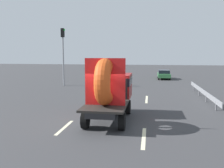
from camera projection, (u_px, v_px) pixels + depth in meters
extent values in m
plane|color=#38383A|center=(101.00, 122.00, 12.27)|extent=(120.00, 120.00, 0.00)
cylinder|color=black|center=(99.00, 106.00, 14.21)|extent=(0.28, 0.81, 0.81)
cylinder|color=black|center=(128.00, 107.00, 13.95)|extent=(0.28, 0.81, 0.81)
cylinder|color=black|center=(85.00, 120.00, 11.26)|extent=(0.28, 0.81, 0.81)
cylinder|color=black|center=(122.00, 121.00, 11.01)|extent=(0.28, 0.81, 0.81)
cube|color=black|center=(109.00, 105.00, 12.61)|extent=(1.30, 4.85, 0.25)
cube|color=maroon|center=(113.00, 86.00, 13.93)|extent=(2.00, 1.95, 1.35)
cube|color=black|center=(113.00, 81.00, 13.84)|extent=(2.02, 1.85, 0.44)
cube|color=black|center=(106.00, 105.00, 11.63)|extent=(2.00, 2.90, 0.10)
cube|color=black|center=(110.00, 89.00, 12.92)|extent=(1.80, 0.08, 1.10)
torus|color=#D84C19|center=(105.00, 82.00, 11.34)|extent=(0.74, 2.19, 2.19)
cube|color=red|center=(105.00, 82.00, 11.34)|extent=(1.90, 0.03, 2.19)
cylinder|color=black|center=(102.00, 76.00, 33.74)|extent=(0.21, 0.61, 0.61)
cylinder|color=black|center=(113.00, 76.00, 33.52)|extent=(0.21, 0.61, 0.61)
cylinder|color=black|center=(98.00, 78.00, 31.22)|extent=(0.21, 0.61, 0.61)
cylinder|color=black|center=(110.00, 78.00, 31.00)|extent=(0.21, 0.61, 0.61)
cube|color=#33723F|center=(106.00, 75.00, 32.34)|extent=(1.72, 4.02, 0.53)
cube|color=black|center=(106.00, 71.00, 32.18)|extent=(1.55, 2.25, 0.48)
cylinder|color=gray|center=(63.00, 62.00, 25.79)|extent=(0.16, 0.16, 5.09)
cube|color=black|center=(63.00, 33.00, 25.41)|extent=(0.30, 0.36, 0.90)
sphere|color=#19D833|center=(64.00, 30.00, 25.34)|extent=(0.20, 0.20, 0.20)
cube|color=gray|center=(203.00, 91.00, 18.61)|extent=(0.06, 10.41, 0.32)
cylinder|color=slate|center=(216.00, 106.00, 14.82)|extent=(0.10, 0.10, 0.55)
cylinder|color=slate|center=(206.00, 98.00, 17.37)|extent=(0.10, 0.10, 0.55)
cylinder|color=slate|center=(199.00, 92.00, 19.92)|extent=(0.10, 0.10, 0.55)
cylinder|color=slate|center=(194.00, 88.00, 22.47)|extent=(0.10, 0.10, 0.55)
cube|color=beige|center=(64.00, 127.00, 11.44)|extent=(0.16, 2.25, 0.01)
cube|color=beige|center=(99.00, 98.00, 19.03)|extent=(0.16, 2.65, 0.01)
cube|color=beige|center=(144.00, 138.00, 10.05)|extent=(0.16, 2.58, 0.01)
cube|color=beige|center=(147.00, 99.00, 18.38)|extent=(0.16, 2.93, 0.01)
cylinder|color=black|center=(158.00, 76.00, 33.92)|extent=(0.19, 0.56, 0.56)
cylinder|color=black|center=(168.00, 76.00, 33.71)|extent=(0.19, 0.56, 0.56)
cylinder|color=black|center=(159.00, 78.00, 31.60)|extent=(0.19, 0.56, 0.56)
cylinder|color=black|center=(170.00, 78.00, 31.39)|extent=(0.19, 0.56, 0.56)
cube|color=#33723F|center=(164.00, 75.00, 32.63)|extent=(1.59, 3.70, 0.48)
cube|color=black|center=(164.00, 72.00, 32.48)|extent=(1.43, 2.07, 0.44)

